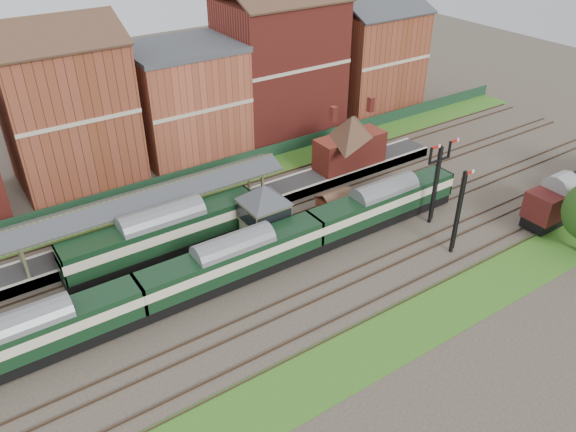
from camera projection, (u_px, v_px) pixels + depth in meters
ground at (313, 250)px, 49.94m from camera, size 160.00×160.00×0.00m
grass_back at (227, 179)px, 61.18m from camera, size 90.00×4.50×0.06m
grass_front at (409, 328)px, 41.48m from camera, size 90.00×5.00×0.06m
fence at (218, 166)px, 62.21m from camera, size 90.00×0.12×1.50m
platform at (212, 214)px, 54.16m from camera, size 55.00×3.40×1.00m
signal_box at (264, 213)px, 49.11m from camera, size 5.40×5.40×6.00m
brick_hut at (335, 207)px, 53.96m from camera, size 3.20×2.64×2.94m
station_building at (350, 140)px, 60.39m from camera, size 8.10×8.10×5.90m
canopy at (147, 194)px, 49.16m from camera, size 26.00×3.89×4.08m
semaphore_bracket at (436, 179)px, 51.43m from camera, size 3.60×0.25×8.18m
semaphore_siding at (458, 211)px, 47.56m from camera, size 1.23×0.25×8.00m
town_backdrop at (184, 94)px, 63.74m from camera, size 69.00×10.00×16.00m
dmu_train at (234, 260)px, 45.05m from camera, size 47.98×2.53×3.69m
platform_railcar at (164, 233)px, 47.98m from camera, size 17.49×2.76×4.03m
goods_van_a at (556, 202)px, 52.69m from camera, size 6.54×2.83×3.97m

